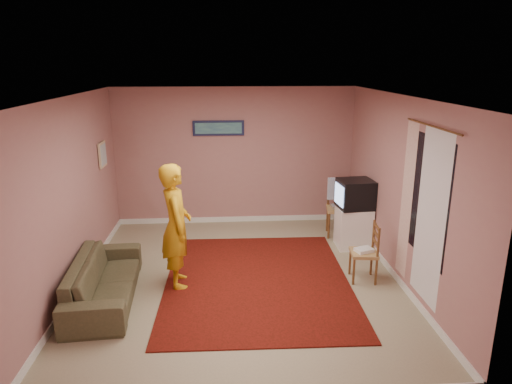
{
  "coord_description": "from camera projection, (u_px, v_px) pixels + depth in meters",
  "views": [
    {
      "loc": [
        -0.18,
        -6.0,
        3.03
      ],
      "look_at": [
        0.27,
        0.6,
        1.14
      ],
      "focal_mm": 32.0,
      "sensor_mm": 36.0,
      "label": 1
    }
  ],
  "objects": [
    {
      "name": "ground",
      "position": [
        240.0,
        279.0,
        6.6
      ],
      "size": [
        5.0,
        5.0,
        0.0
      ],
      "primitive_type": "plane",
      "color": "tan",
      "rests_on": "ground"
    },
    {
      "name": "wall_back",
      "position": [
        235.0,
        157.0,
        8.64
      ],
      "size": [
        4.5,
        0.02,
        2.6
      ],
      "primitive_type": "cube",
      "color": "#A6726D",
      "rests_on": "ground"
    },
    {
      "name": "wall_front",
      "position": [
        249.0,
        275.0,
        3.84
      ],
      "size": [
        4.5,
        0.02,
        2.6
      ],
      "primitive_type": "cube",
      "color": "#A6726D",
      "rests_on": "ground"
    },
    {
      "name": "wall_left",
      "position": [
        71.0,
        196.0,
        6.09
      ],
      "size": [
        0.02,
        5.0,
        2.6
      ],
      "primitive_type": "cube",
      "color": "#A6726D",
      "rests_on": "ground"
    },
    {
      "name": "wall_right",
      "position": [
        400.0,
        190.0,
        6.39
      ],
      "size": [
        0.02,
        5.0,
        2.6
      ],
      "primitive_type": "cube",
      "color": "#A6726D",
      "rests_on": "ground"
    },
    {
      "name": "ceiling",
      "position": [
        238.0,
        96.0,
        5.88
      ],
      "size": [
        4.5,
        5.0,
        0.02
      ],
      "primitive_type": "cube",
      "color": "silver",
      "rests_on": "wall_back"
    },
    {
      "name": "baseboard_back",
      "position": [
        236.0,
        219.0,
        8.97
      ],
      "size": [
        4.5,
        0.02,
        0.1
      ],
      "primitive_type": "cube",
      "color": "white",
      "rests_on": "ground"
    },
    {
      "name": "baseboard_left",
      "position": [
        82.0,
        281.0,
        6.44
      ],
      "size": [
        0.02,
        5.0,
        0.1
      ],
      "primitive_type": "cube",
      "color": "white",
      "rests_on": "ground"
    },
    {
      "name": "baseboard_right",
      "position": [
        392.0,
        271.0,
        6.73
      ],
      "size": [
        0.02,
        5.0,
        0.1
      ],
      "primitive_type": "cube",
      "color": "white",
      "rests_on": "ground"
    },
    {
      "name": "window",
      "position": [
        428.0,
        198.0,
        5.48
      ],
      "size": [
        0.01,
        1.1,
        1.5
      ],
      "primitive_type": "cube",
      "color": "black",
      "rests_on": "wall_right"
    },
    {
      "name": "curtain_sheer",
      "position": [
        431.0,
        218.0,
        5.39
      ],
      "size": [
        0.01,
        0.75,
        2.1
      ],
      "primitive_type": "cube",
      "color": "white",
      "rests_on": "wall_right"
    },
    {
      "name": "curtain_floral",
      "position": [
        407.0,
        201.0,
        6.06
      ],
      "size": [
        0.01,
        0.35,
        2.1
      ],
      "primitive_type": "cube",
      "color": "white",
      "rests_on": "wall_right"
    },
    {
      "name": "curtain_rod",
      "position": [
        432.0,
        126.0,
        5.24
      ],
      "size": [
        0.02,
        1.4,
        0.02
      ],
      "primitive_type": "cylinder",
      "rotation": [
        1.57,
        0.0,
        0.0
      ],
      "color": "brown",
      "rests_on": "wall_right"
    },
    {
      "name": "picture_back",
      "position": [
        218.0,
        128.0,
        8.43
      ],
      "size": [
        0.95,
        0.04,
        0.28
      ],
      "color": "#141739",
      "rests_on": "wall_back"
    },
    {
      "name": "picture_left",
      "position": [
        103.0,
        155.0,
        7.56
      ],
      "size": [
        0.04,
        0.38,
        0.42
      ],
      "color": "beige",
      "rests_on": "wall_left"
    },
    {
      "name": "area_rug",
      "position": [
        257.0,
        281.0,
        6.54
      ],
      "size": [
        2.65,
        3.29,
        0.02
      ],
      "primitive_type": "cube",
      "rotation": [
        0.0,
        0.0,
        -0.02
      ],
      "color": "#320D05",
      "rests_on": "ground"
    },
    {
      "name": "tv_cabinet",
      "position": [
        353.0,
        227.0,
        7.68
      ],
      "size": [
        0.54,
        0.49,
        0.69
      ],
      "primitive_type": "cube",
      "color": "white",
      "rests_on": "ground"
    },
    {
      "name": "crt_tv",
      "position": [
        355.0,
        194.0,
        7.52
      ],
      "size": [
        0.6,
        0.54,
        0.48
      ],
      "rotation": [
        0.0,
        0.0,
        0.09
      ],
      "color": "black",
      "rests_on": "tv_cabinet"
    },
    {
      "name": "chair_a",
      "position": [
        340.0,
        202.0,
        8.12
      ],
      "size": [
        0.52,
        0.5,
        0.55
      ],
      "rotation": [
        0.0,
        0.0,
        -0.15
      ],
      "color": "tan",
      "rests_on": "ground"
    },
    {
      "name": "dvd_player",
      "position": [
        340.0,
        206.0,
        8.14
      ],
      "size": [
        0.31,
        0.22,
        0.05
      ],
      "primitive_type": "cube",
      "rotation": [
        0.0,
        0.0,
        -0.0
      ],
      "color": "silver",
      "rests_on": "chair_a"
    },
    {
      "name": "blue_throw",
      "position": [
        338.0,
        189.0,
        8.25
      ],
      "size": [
        0.39,
        0.05,
        0.41
      ],
      "primitive_type": "cube",
      "color": "#87A4DD",
      "rests_on": "chair_a"
    },
    {
      "name": "chair_b",
      "position": [
        364.0,
        246.0,
        6.45
      ],
      "size": [
        0.41,
        0.42,
        0.46
      ],
      "rotation": [
        0.0,
        0.0,
        -1.68
      ],
      "color": "tan",
      "rests_on": "ground"
    },
    {
      "name": "game_console",
      "position": [
        364.0,
        250.0,
        6.47
      ],
      "size": [
        0.28,
        0.24,
        0.05
      ],
      "primitive_type": "cube",
      "rotation": [
        0.0,
        0.0,
        0.34
      ],
      "color": "white",
      "rests_on": "chair_b"
    },
    {
      "name": "sofa",
      "position": [
        104.0,
        280.0,
        5.97
      ],
      "size": [
        0.9,
        1.99,
        0.57
      ],
      "primitive_type": "imported",
      "rotation": [
        0.0,
        0.0,
        1.64
      ],
      "color": "brown",
      "rests_on": "ground"
    },
    {
      "name": "person",
      "position": [
        176.0,
        226.0,
        6.23
      ],
      "size": [
        0.52,
        0.7,
        1.74
      ],
      "primitive_type": "imported",
      "rotation": [
        0.0,
        0.0,
        1.75
      ],
      "color": "orange",
      "rests_on": "ground"
    }
  ]
}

